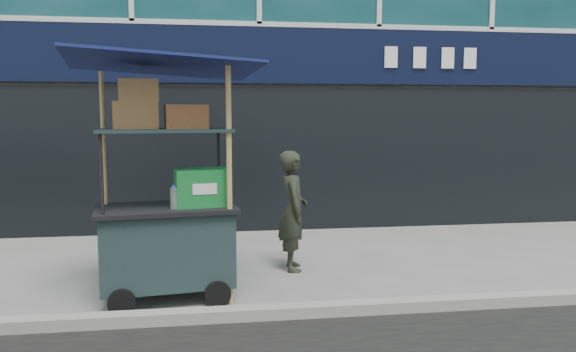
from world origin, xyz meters
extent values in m
plane|color=slate|center=(0.00, 0.00, 0.00)|extent=(80.00, 80.00, 0.00)
cube|color=gray|center=(0.00, -0.20, 0.06)|extent=(80.00, 0.18, 0.12)
cube|color=black|center=(0.00, 3.86, 2.90)|extent=(15.68, 0.06, 0.90)
cube|color=black|center=(0.00, 3.90, 1.20)|extent=(15.68, 0.04, 2.40)
cube|color=black|center=(-1.31, 0.55, 0.56)|extent=(1.43, 0.95, 0.78)
cylinder|color=black|center=(-1.72, 0.08, 0.13)|extent=(0.27, 0.09, 0.27)
cylinder|color=black|center=(-0.79, 0.20, 0.13)|extent=(0.27, 0.09, 0.27)
cube|color=black|center=(-1.31, 0.55, 0.97)|extent=(1.53, 1.05, 0.04)
cylinder|color=black|center=(-1.87, 0.13, 1.37)|extent=(0.04, 0.04, 0.84)
cylinder|color=black|center=(-0.65, 0.30, 1.37)|extent=(0.04, 0.04, 0.84)
cylinder|color=black|center=(-1.96, 0.80, 1.37)|extent=(0.04, 0.04, 0.84)
cylinder|color=black|center=(-0.74, 0.96, 1.37)|extent=(0.04, 0.04, 0.84)
cube|color=black|center=(-1.31, 0.55, 1.78)|extent=(1.43, 0.95, 0.03)
cylinder|color=tan|center=(-0.65, 0.30, 1.25)|extent=(0.06, 0.06, 2.51)
cylinder|color=tan|center=(-1.96, 0.80, 1.20)|extent=(0.05, 0.05, 2.40)
cube|color=#0B0E40|center=(-1.31, 0.55, 2.45)|extent=(2.06, 1.58, 0.22)
cube|color=#10661E|center=(-0.93, 0.54, 1.19)|extent=(0.60, 0.46, 0.39)
cylinder|color=silver|center=(-1.21, 0.33, 1.10)|extent=(0.08, 0.08, 0.22)
cylinder|color=blue|center=(-1.21, 0.33, 1.23)|extent=(0.04, 0.04, 0.02)
cube|color=brown|center=(-1.59, 0.56, 1.94)|extent=(0.49, 0.39, 0.28)
cube|color=olive|center=(-1.08, 0.52, 1.92)|extent=(0.46, 0.37, 0.25)
cube|color=brown|center=(-1.55, 0.55, 2.19)|extent=(0.43, 0.34, 0.22)
imported|color=#252A1F|center=(0.18, 1.48, 0.75)|extent=(0.38, 0.56, 1.50)
camera|label=1|loc=(-0.88, -5.36, 1.94)|focal=35.00mm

